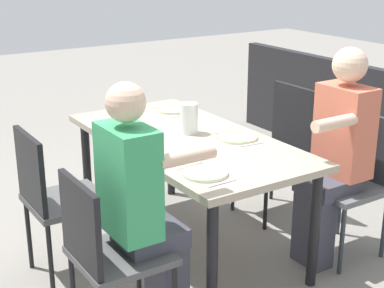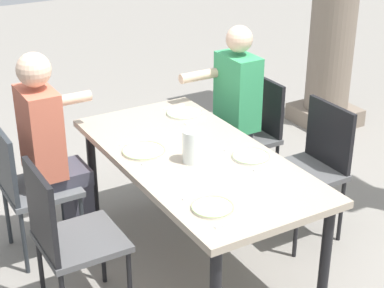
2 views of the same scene
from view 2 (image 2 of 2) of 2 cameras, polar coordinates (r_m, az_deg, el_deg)
name	(u,v)px [view 2 (image 2 of 2)]	position (r m, az deg, el deg)	size (l,w,h in m)	color
ground_plane	(195,261)	(4.11, 0.27, -10.59)	(16.00, 16.00, 0.00)	gray
dining_table	(195,166)	(3.75, 0.29, -2.04)	(1.76, 0.87, 0.76)	tan
chair_west_north	(251,128)	(4.72, 5.40, 1.44)	(0.44, 0.44, 0.88)	#4F4F50
chair_west_south	(27,182)	(4.05, -14.77, -3.38)	(0.44, 0.44, 0.90)	#5B5E61
chair_mid_north	(313,162)	(4.21, 10.99, -1.59)	(0.44, 0.44, 0.92)	#4F4F50
chair_mid_south	(66,233)	(3.45, -11.43, -7.98)	(0.44, 0.44, 0.95)	#4F4F50
diner_woman_green	(52,147)	(4.01, -12.62, -0.30)	(0.35, 0.49, 1.34)	#3F3F4C
diner_man_white	(230,110)	(4.55, 3.44, 3.08)	(0.35, 0.49, 1.31)	#3F3F4C
plate_0	(184,113)	(4.30, -0.70, 2.85)	(0.25, 0.25, 0.02)	white
fork_0	(174,107)	(4.43, -1.66, 3.42)	(0.02, 0.17, 0.01)	silver
spoon_0	(196,121)	(4.19, 0.32, 2.11)	(0.02, 0.17, 0.01)	silver
plate_1	(144,151)	(3.77, -4.43, -0.62)	(0.26, 0.26, 0.02)	silver
fork_1	(133,143)	(3.89, -5.41, 0.13)	(0.02, 0.17, 0.01)	silver
spoon_1	(155,161)	(3.65, -3.38, -1.58)	(0.02, 0.17, 0.01)	silver
plate_2	(251,156)	(3.70, 5.40, -1.12)	(0.22, 0.22, 0.02)	white
fork_2	(237,148)	(3.82, 4.09, -0.34)	(0.02, 0.17, 0.01)	silver
spoon_2	(266,167)	(3.60, 6.77, -2.11)	(0.02, 0.17, 0.01)	silver
plate_3	(212,207)	(3.18, 1.88, -5.77)	(0.22, 0.22, 0.02)	silver
fork_3	(197,195)	(3.29, 0.48, -4.70)	(0.02, 0.17, 0.01)	silver
spoon_3	(229,222)	(3.07, 3.37, -7.09)	(0.02, 0.17, 0.01)	silver
water_pitcher	(192,148)	(3.61, 0.03, -0.37)	(0.11, 0.11, 0.19)	white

